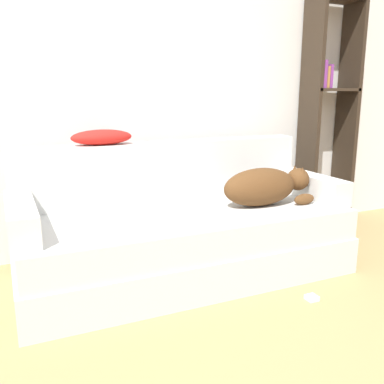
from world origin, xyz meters
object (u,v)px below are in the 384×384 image
dog (265,186)px  throw_pillow (102,137)px  power_adapter (312,298)px  laptop (186,214)px  couch (186,244)px  bookshelf (329,106)px

dog → throw_pillow: 1.13m
throw_pillow → power_adapter: bearing=-45.5°
power_adapter → throw_pillow: bearing=134.5°
dog → power_adapter: (-0.03, -0.56, -0.55)m
laptop → throw_pillow: bearing=149.6°
couch → bookshelf: bearing=18.5°
dog → throw_pillow: (-0.99, 0.42, 0.33)m
bookshelf → power_adapter: 1.87m
bookshelf → dog: bearing=-149.9°
laptop → power_adapter: (0.56, -0.55, -0.43)m
dog → power_adapter: bearing=-92.6°
couch → laptop: (-0.03, -0.07, 0.23)m
laptop → throw_pillow: (-0.40, 0.44, 0.45)m
couch → bookshelf: 1.86m
laptop → bookshelf: bookshelf is taller
dog → throw_pillow: size_ratio=1.65×
laptop → couch: bearing=83.5°
throw_pillow → bookshelf: size_ratio=0.21×
couch → bookshelf: size_ratio=1.09×
dog → bookshelf: (1.01, 0.59, 0.50)m
throw_pillow → power_adapter: throw_pillow is taller
laptop → bookshelf: size_ratio=0.19×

